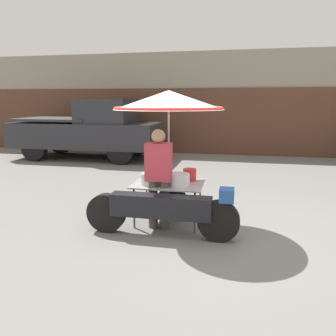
{
  "coord_description": "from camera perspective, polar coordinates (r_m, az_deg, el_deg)",
  "views": [
    {
      "loc": [
        0.48,
        -4.46,
        1.93
      ],
      "look_at": [
        -0.54,
        0.41,
        0.9
      ],
      "focal_mm": 35.0,
      "sensor_mm": 36.0,
      "label": 1
    }
  ],
  "objects": [
    {
      "name": "shopfront_building",
      "position": [
        13.04,
        9.87,
        10.97
      ],
      "size": [
        28.0,
        2.06,
        3.65
      ],
      "color": "gray",
      "rests_on": "ground"
    },
    {
      "name": "pickup_truck",
      "position": [
        11.35,
        -13.38,
        6.48
      ],
      "size": [
        4.91,
        1.93,
        1.99
      ],
      "color": "black",
      "rests_on": "ground"
    },
    {
      "name": "vendor_motorcycle_cart",
      "position": [
        4.95,
        -0.02,
        7.17
      ],
      "size": [
        2.24,
        1.69,
        2.08
      ],
      "color": "black",
      "rests_on": "ground"
    },
    {
      "name": "vendor_person",
      "position": [
        4.9,
        -1.64,
        -1.11
      ],
      "size": [
        0.38,
        0.22,
        1.52
      ],
      "color": "#4C473D",
      "rests_on": "ground"
    },
    {
      "name": "ground_plane",
      "position": [
        4.88,
        5.3,
        -11.66
      ],
      "size": [
        36.0,
        36.0,
        0.0
      ],
      "primitive_type": "plane",
      "color": "slate"
    }
  ]
}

